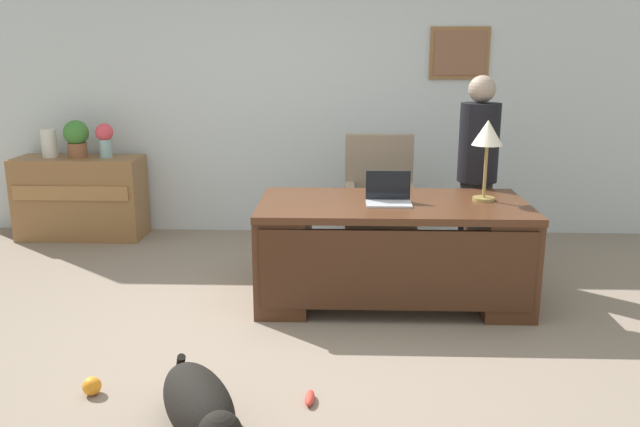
{
  "coord_description": "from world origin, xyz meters",
  "views": [
    {
      "loc": [
        0.29,
        -3.87,
        1.8
      ],
      "look_at": [
        0.15,
        0.3,
        0.75
      ],
      "focal_mm": 36.05,
      "sensor_mm": 36.0,
      "label": 1
    }
  ],
  "objects": [
    {
      "name": "dog_toy_ball",
      "position": [
        -1.05,
        -0.78,
        0.05
      ],
      "size": [
        0.1,
        0.1,
        0.1
      ],
      "primitive_type": "sphere",
      "color": "orange",
      "rests_on": "ground_plane"
    },
    {
      "name": "vase_empty",
      "position": [
        -2.56,
        2.25,
        0.94
      ],
      "size": [
        0.15,
        0.15,
        0.27
      ],
      "primitive_type": "cylinder",
      "color": "silver",
      "rests_on": "credenza"
    },
    {
      "name": "ground_plane",
      "position": [
        0.0,
        0.0,
        0.0
      ],
      "size": [
        12.0,
        12.0,
        0.0
      ],
      "primitive_type": "plane",
      "color": "gray"
    },
    {
      "name": "armchair",
      "position": [
        0.62,
        1.64,
        0.49
      ],
      "size": [
        0.6,
        0.59,
        1.1
      ],
      "color": "gray",
      "rests_on": "ground_plane"
    },
    {
      "name": "vase_with_flowers",
      "position": [
        -2.0,
        2.25,
        1.0
      ],
      "size": [
        0.17,
        0.17,
        0.33
      ],
      "color": "#8BB6BA",
      "rests_on": "credenza"
    },
    {
      "name": "desk_lamp",
      "position": [
        1.33,
        0.73,
        1.21
      ],
      "size": [
        0.22,
        0.22,
        0.59
      ],
      "color": "#9E8447",
      "rests_on": "desk"
    },
    {
      "name": "laptop",
      "position": [
        0.62,
        0.62,
        0.8
      ],
      "size": [
        0.32,
        0.22,
        0.22
      ],
      "color": "#B2B5BA",
      "rests_on": "desk"
    },
    {
      "name": "back_wall",
      "position": [
        0.01,
        2.6,
        1.35
      ],
      "size": [
        7.0,
        0.16,
        2.7
      ],
      "color": "silver",
      "rests_on": "ground_plane"
    },
    {
      "name": "desk",
      "position": [
        0.66,
        0.64,
        0.41
      ],
      "size": [
        1.94,
        0.97,
        0.75
      ],
      "color": "#4C2B19",
      "rests_on": "ground_plane"
    },
    {
      "name": "potted_plant",
      "position": [
        -2.28,
        2.25,
        1.0
      ],
      "size": [
        0.24,
        0.24,
        0.36
      ],
      "color": "brown",
      "rests_on": "credenza"
    },
    {
      "name": "credenza",
      "position": [
        -2.29,
        2.25,
        0.4
      ],
      "size": [
        1.21,
        0.5,
        0.8
      ],
      "color": "olive",
      "rests_on": "ground_plane"
    },
    {
      "name": "person_standing",
      "position": [
        1.39,
        1.31,
        0.84
      ],
      "size": [
        0.32,
        0.32,
        1.62
      ],
      "color": "#262323",
      "rests_on": "ground_plane"
    },
    {
      "name": "dog_lying",
      "position": [
        -0.38,
        -1.14,
        0.15
      ],
      "size": [
        0.59,
        0.79,
        0.3
      ],
      "color": "black",
      "rests_on": "ground_plane"
    },
    {
      "name": "dog_toy_bone",
      "position": [
        0.13,
        -0.82,
        0.03
      ],
      "size": [
        0.06,
        0.15,
        0.05
      ],
      "primitive_type": "ellipsoid",
      "rotation": [
        0.0,
        0.0,
        1.53
      ],
      "color": "#E53F33",
      "rests_on": "ground_plane"
    }
  ]
}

